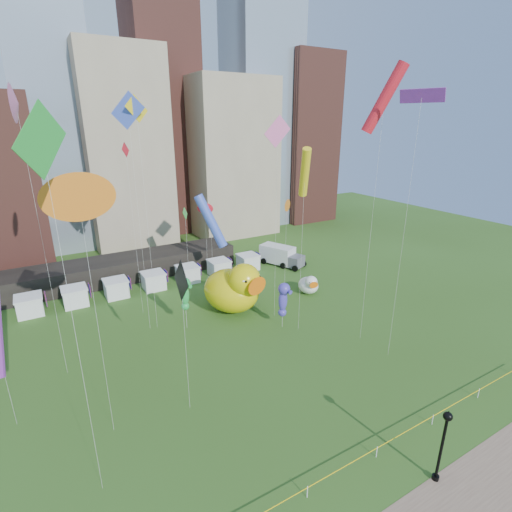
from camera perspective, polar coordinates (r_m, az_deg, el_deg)
ground at (r=28.28m, az=7.56°, el=-31.92°), size 160.00×160.00×0.00m
skyline at (r=75.86m, az=-20.91°, el=17.68°), size 101.00×23.00×68.00m
pavilion at (r=59.63m, az=-21.19°, el=-2.07°), size 38.00×6.00×3.20m
vendor_tents at (r=55.20m, az=-14.91°, el=-3.63°), size 33.24×2.80×2.40m
caution_tape at (r=27.76m, az=7.63°, el=-31.04°), size 50.00×0.06×0.90m
big_duck at (r=46.54m, az=-3.27°, el=-4.79°), size 7.89×9.25×6.57m
small_duck at (r=52.32m, az=7.85°, el=-4.21°), size 3.42×3.96×2.79m
seahorse_green at (r=42.73m, az=-10.49°, el=-5.17°), size 1.58×1.81×6.10m
seahorse_purple at (r=42.58m, az=4.07°, el=-6.08°), size 1.55×1.83×5.44m
lamppost at (r=28.91m, az=26.01°, el=-23.15°), size 0.57×0.57×5.48m
box_truck at (r=62.26m, az=3.66°, el=0.10°), size 5.25×7.62×3.05m
kite_0 at (r=44.37m, az=-18.62°, el=13.25°), size 1.03×1.25×19.98m
kite_1 at (r=41.16m, az=3.20°, el=17.45°), size 3.23×0.07×22.66m
kite_3 at (r=49.08m, az=-10.46°, el=6.20°), size 1.45×2.71×11.63m
kite_4 at (r=40.10m, az=-17.19°, el=19.15°), size 2.35×0.96×24.40m
kite_5 at (r=51.80m, az=-6.71°, el=5.14°), size 4.23×3.59×13.13m
kite_6 at (r=51.18m, az=4.57°, el=7.46°), size 1.39×1.13×12.39m
kite_8 at (r=37.91m, az=18.50°, el=21.24°), size 3.16×3.28×26.89m
kite_9 at (r=34.85m, az=-32.02°, el=18.58°), size 0.64×2.82×24.63m
kite_10 at (r=28.26m, az=-11.02°, el=-3.81°), size 0.16×3.39×12.85m
kite_11 at (r=20.64m, az=-29.09°, el=13.90°), size 2.39×2.63×22.94m
kite_12 at (r=38.69m, az=7.23°, el=12.14°), size 2.24×2.99×19.80m
kite_13 at (r=40.07m, az=-18.40°, el=19.24°), size 2.69×2.18×24.68m
kite_14 at (r=25.80m, az=-24.85°, el=7.94°), size 3.00×0.73×19.18m
kite_15 at (r=35.61m, az=23.35°, el=20.72°), size 1.71×3.43×24.46m
kite_16 at (r=51.55m, az=-7.57°, el=6.94°), size 1.26×1.03×11.88m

